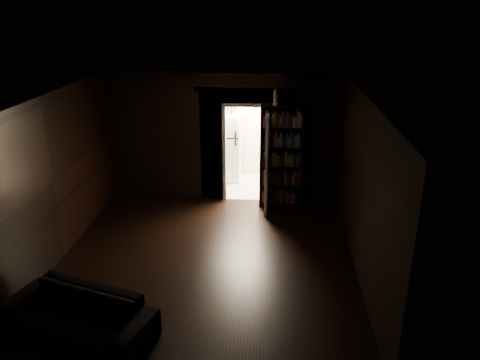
# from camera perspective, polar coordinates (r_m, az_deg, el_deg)

# --- Properties ---
(ground) EXTENTS (5.50, 5.50, 0.00)m
(ground) POSITION_cam_1_polar(r_m,az_deg,el_deg) (8.11, -4.15, -9.94)
(ground) COLOR black
(ground) RESTS_ON ground
(room_walls) EXTENTS (5.02, 5.61, 2.84)m
(room_walls) POSITION_cam_1_polar(r_m,az_deg,el_deg) (8.40, -3.43, 3.78)
(room_walls) COLOR black
(room_walls) RESTS_ON ground
(kitchen_alcove) EXTENTS (2.20, 1.80, 2.60)m
(kitchen_alcove) POSITION_cam_1_polar(r_m,az_deg,el_deg) (11.16, 1.18, 5.62)
(kitchen_alcove) COLOR beige
(kitchen_alcove) RESTS_ON ground
(sofa) EXTENTS (2.21, 1.46, 0.78)m
(sofa) POSITION_cam_1_polar(r_m,az_deg,el_deg) (6.69, -19.20, -14.63)
(sofa) COLOR black
(sofa) RESTS_ON ground
(bookshelf) EXTENTS (0.93, 0.40, 2.20)m
(bookshelf) POSITION_cam_1_polar(r_m,az_deg,el_deg) (9.91, 5.05, 2.89)
(bookshelf) COLOR black
(bookshelf) RESTS_ON ground
(refrigerator) EXTENTS (0.95, 0.92, 1.65)m
(refrigerator) POSITION_cam_1_polar(r_m,az_deg,el_deg) (11.47, -1.78, 4.04)
(refrigerator) COLOR white
(refrigerator) RESTS_ON ground
(door) EXTENTS (0.07, 0.85, 2.05)m
(door) POSITION_cam_1_polar(r_m,az_deg,el_deg) (9.70, 3.33, 2.07)
(door) COLOR silver
(door) RESTS_ON ground
(figurine) EXTENTS (0.13, 0.13, 0.32)m
(figurine) POSITION_cam_1_polar(r_m,az_deg,el_deg) (9.54, 4.33, 10.01)
(figurine) COLOR silver
(figurine) RESTS_ON bookshelf
(bottles) EXTENTS (0.67, 0.26, 0.27)m
(bottles) POSITION_cam_1_polar(r_m,az_deg,el_deg) (11.23, -1.93, 8.75)
(bottles) COLOR black
(bottles) RESTS_ON refrigerator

